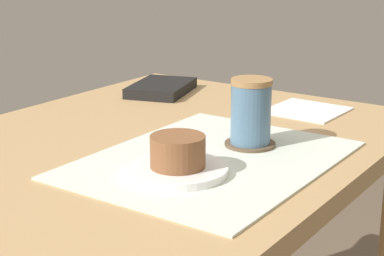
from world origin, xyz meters
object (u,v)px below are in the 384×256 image
object	(u,v)px
dining_table	(140,191)
coffee_mug	(252,111)
pastry_plate	(178,170)
small_book	(161,88)
pastry	(178,151)

from	to	relation	value
dining_table	coffee_mug	size ratio (longest dim) A/B	9.32
dining_table	coffee_mug	bearing A→B (deg)	-56.51
pastry_plate	small_book	xyz separation A→B (m)	(0.44, 0.36, 0.00)
pastry	coffee_mug	world-z (taller)	coffee_mug
pastry	dining_table	bearing A→B (deg)	60.58
dining_table	pastry	bearing A→B (deg)	-119.42
coffee_mug	small_book	xyz separation A→B (m)	(0.25, 0.39, -0.05)
dining_table	coffee_mug	world-z (taller)	coffee_mug
pastry_plate	pastry	xyz separation A→B (m)	(0.00, 0.00, 0.03)
pastry_plate	small_book	distance (m)	0.57
dining_table	pastry	size ratio (longest dim) A/B	12.50
pastry	small_book	bearing A→B (deg)	39.77
pastry	small_book	distance (m)	0.57
pastry_plate	coffee_mug	bearing A→B (deg)	-6.15
small_book	pastry	bearing A→B (deg)	-157.22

